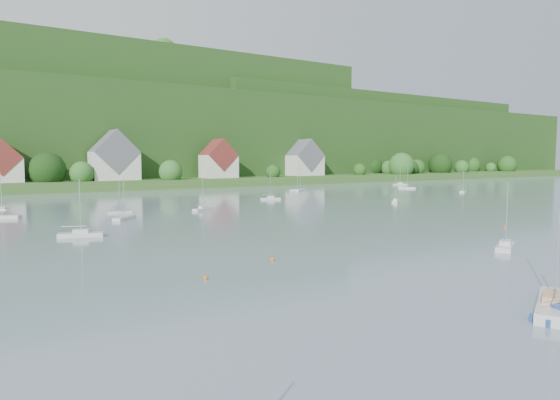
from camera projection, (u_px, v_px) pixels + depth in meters
name	position (u px, v px, depth m)	size (l,w,h in m)	color
far_shore_strip	(93.00, 183.00, 181.83)	(600.00, 60.00, 3.00)	#305921
forested_ridge	(63.00, 134.00, 237.91)	(620.00, 181.22, 69.89)	#173D13
village_building_1	(2.00, 165.00, 155.95)	(12.00, 9.36, 14.00)	beige
village_building_2	(114.00, 160.00, 173.66)	(16.00, 11.44, 18.00)	beige
village_building_3	(219.00, 162.00, 193.39)	(13.00, 10.40, 15.50)	beige
village_building_4	(305.00, 161.00, 220.76)	(15.00, 10.40, 16.50)	beige
near_sailboat_2	(555.00, 305.00, 33.89)	(8.03, 5.48, 10.63)	silver
near_sailboat_3	(505.00, 246.00, 57.31)	(6.01, 4.18, 7.97)	silver
mooring_buoy_2	(505.00, 227.00, 75.71)	(0.48, 0.48, 0.48)	orange
mooring_buoy_3	(272.00, 261.00, 50.93)	(0.44, 0.44, 0.44)	orange
mooring_buoy_5	(206.00, 279.00, 42.99)	(0.42, 0.42, 0.42)	orange
far_sailboat_cluster	(150.00, 204.00, 110.86)	(201.75, 78.52, 8.71)	silver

